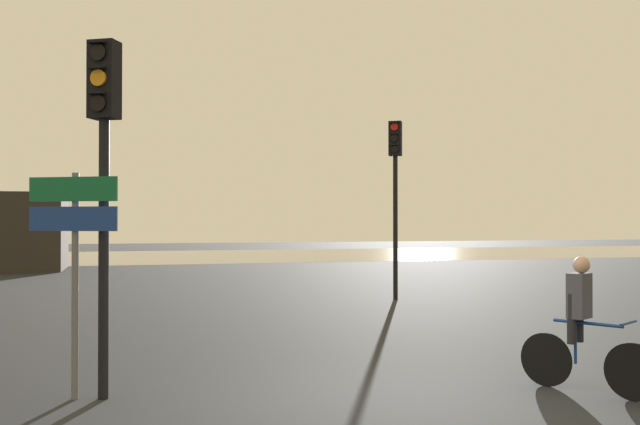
% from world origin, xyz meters
% --- Properties ---
extents(ground_plane, '(120.00, 120.00, 0.00)m').
position_xyz_m(ground_plane, '(0.00, 0.00, 0.00)').
color(ground_plane, black).
extents(water_strip, '(80.00, 16.00, 0.01)m').
position_xyz_m(water_strip, '(0.00, 34.67, 0.00)').
color(water_strip, gray).
rests_on(water_strip, ground).
extents(traffic_light_far_right, '(0.40, 0.42, 4.65)m').
position_xyz_m(traffic_light_far_right, '(3.88, 9.91, 3.22)').
color(traffic_light_far_right, black).
rests_on(traffic_light_far_right, ground).
extents(traffic_light_near_left, '(0.40, 0.42, 4.12)m').
position_xyz_m(traffic_light_near_left, '(-3.14, 1.14, 2.88)').
color(traffic_light_near_left, black).
rests_on(traffic_light_near_left, ground).
extents(direction_sign_post, '(0.99, 0.53, 2.60)m').
position_xyz_m(direction_sign_post, '(-3.47, 1.19, 1.79)').
color(direction_sign_post, slate).
rests_on(direction_sign_post, ground).
extents(cyclist, '(0.92, 1.48, 1.62)m').
position_xyz_m(cyclist, '(2.37, -0.04, 0.82)').
color(cyclist, black).
rests_on(cyclist, ground).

